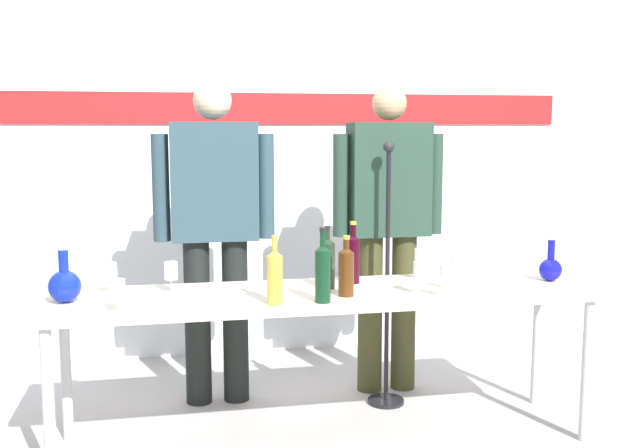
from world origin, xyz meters
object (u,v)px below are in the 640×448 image
Objects in this scene: wine_glass_left_1 at (110,271)px; wine_glass_right_0 at (421,258)px; display_table at (326,303)px; wine_glass_right_1 at (419,271)px; wine_bottle_1 at (353,257)px; decanter_blue_left at (65,285)px; wine_bottle_0 at (323,271)px; wine_bottle_4 at (346,270)px; decanter_blue_right at (550,268)px; presenter_right at (388,217)px; microphone_stand at (387,319)px; wine_glass_right_2 at (456,268)px; presenter_left at (215,219)px; wine_bottle_2 at (275,275)px; wine_glass_right_3 at (446,274)px; wine_glass_left_2 at (118,289)px; wine_bottle_3 at (327,262)px; wine_glass_left_0 at (171,271)px.

wine_glass_left_1 is 0.91× the size of wine_glass_right_0.
wine_glass_right_1 reaches higher than display_table.
display_table is 8.34× the size of wine_bottle_1.
display_table is 10.99× the size of decanter_blue_left.
wine_bottle_4 is (0.13, 0.10, -0.02)m from wine_bottle_0.
decanter_blue_left is at bearing 180.00° from decanter_blue_right.
presenter_right reaches higher than wine_glass_left_1.
microphone_stand is (0.01, 0.55, -0.37)m from wine_glass_right_1.
wine_bottle_4 is 1.77× the size of wine_glass_right_2.
presenter_left is 0.82m from wine_bottle_1.
presenter_left is 1.32m from wine_glass_right_2.
wine_bottle_2 reaches higher than wine_glass_right_3.
decanter_blue_right is at bearing 6.31° from wine_glass_left_2.
wine_bottle_1 is (0.23, 0.36, -0.01)m from wine_bottle_0.
microphone_stand is (-0.06, -0.21, -0.53)m from presenter_right.
wine_bottle_2 is (0.90, -0.22, 0.05)m from decanter_blue_left.
wine_bottle_4 is at bearing -74.42° from wine_bottle_3.
wine_bottle_0 is 2.28× the size of wine_glass_left_0.
wine_bottle_3 is at bearing 148.66° from wine_glass_right_3.
presenter_left is 0.97m from presenter_right.
wine_glass_left_2 is (-0.95, -0.29, -0.03)m from wine_bottle_3.
presenter_right reaches higher than wine_glass_right_2.
microphone_stand is at bearing 25.14° from wine_glass_left_2.
presenter_left is 11.75× the size of wine_glass_right_3.
wine_glass_right_1 is 0.11× the size of microphone_stand.
presenter_right reaches higher than wine_bottle_1.
presenter_right is 11.89× the size of wine_glass_left_0.
wine_glass_right_2 is at bearing 52.81° from wine_glass_right_3.
wine_glass_left_1 is at bearing -179.14° from wine_glass_right_0.
wine_glass_right_2 is (0.12, -0.74, -0.15)m from presenter_right.
wine_glass_right_1 is (1.13, -0.26, 0.01)m from wine_glass_left_0.
presenter_left is at bearing 116.71° from wine_bottle_0.
presenter_left is 5.81× the size of wine_bottle_3.
display_table is 7.72× the size of wine_bottle_0.
presenter_right is at bearing 47.76° from wine_bottle_2.
wine_glass_left_1 is at bearing -136.95° from presenter_left.
wine_bottle_3 is 0.74m from wine_glass_left_0.
presenter_right reaches higher than display_table.
wine_bottle_1 is at bearing -36.24° from presenter_left.
presenter_right reaches higher than wine_glass_left_0.
presenter_left reaches higher than wine_bottle_4.
presenter_left is 0.87m from wine_bottle_2.
wine_glass_left_0 is at bearing -177.36° from wine_glass_right_0.
wine_bottle_3 reaches higher than wine_glass_right_1.
microphone_stand reaches higher than decanter_blue_right.
wine_glass_left_2 is 1.54m from microphone_stand.
presenter_left reaches higher than wine_bottle_2.
decanter_blue_left is 1.71m from wine_glass_right_0.
wine_glass_right_1 is (0.24, -0.29, -0.03)m from wine_bottle_1.
presenter_left is at bearing 159.28° from decanter_blue_right.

